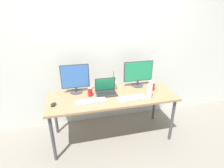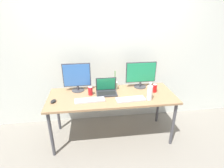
{
  "view_description": "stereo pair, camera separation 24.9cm",
  "coord_description": "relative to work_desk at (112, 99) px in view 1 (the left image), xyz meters",
  "views": [
    {
      "loc": [
        -0.54,
        -2.22,
        1.91
      ],
      "look_at": [
        0.0,
        0.0,
        0.92
      ],
      "focal_mm": 28.0,
      "sensor_mm": 36.0,
      "label": 1
    },
    {
      "loc": [
        -0.3,
        -2.27,
        1.91
      ],
      "look_at": [
        0.0,
        0.0,
        0.92
      ],
      "focal_mm": 28.0,
      "sensor_mm": 36.0,
      "label": 2
    }
  ],
  "objects": [
    {
      "name": "bamboo_vase",
      "position": [
        0.07,
        0.21,
        0.13
      ],
      "size": [
        0.08,
        0.08,
        0.3
      ],
      "color": "#B2D1B7",
      "rests_on": "work_desk"
    },
    {
      "name": "water_bottle",
      "position": [
        0.5,
        -0.2,
        0.18
      ],
      "size": [
        0.07,
        0.07,
        0.26
      ],
      "color": "silver",
      "rests_on": "work_desk"
    },
    {
      "name": "laptop_silver",
      "position": [
        -0.07,
        0.08,
        0.12
      ],
      "size": [
        0.3,
        0.22,
        0.23
      ],
      "color": "#2D2D33",
      "rests_on": "work_desk"
    },
    {
      "name": "ground_plane",
      "position": [
        0.0,
        0.0,
        -0.68
      ],
      "size": [
        16.0,
        16.0,
        0.0
      ],
      "primitive_type": "plane",
      "color": "gray"
    },
    {
      "name": "wall_back",
      "position": [
        0.0,
        0.59,
        0.62
      ],
      "size": [
        7.0,
        0.08,
        2.6
      ],
      "primitive_type": "cube",
      "color": "silver",
      "rests_on": "ground"
    },
    {
      "name": "soda_can_near_keyboard",
      "position": [
        -0.31,
        0.06,
        0.12
      ],
      "size": [
        0.07,
        0.07,
        0.13
      ],
      "color": "red",
      "rests_on": "work_desk"
    },
    {
      "name": "monitor_left",
      "position": [
        -0.5,
        0.23,
        0.29
      ],
      "size": [
        0.42,
        0.19,
        0.44
      ],
      "color": "#38383D",
      "rests_on": "work_desk"
    },
    {
      "name": "keyboard_aux",
      "position": [
        0.24,
        -0.17,
        0.07
      ],
      "size": [
        0.42,
        0.17,
        0.02
      ],
      "primitive_type": "cube",
      "rotation": [
        0.0,
        0.0,
        0.06
      ],
      "color": "#B2B2B7",
      "rests_on": "work_desk"
    },
    {
      "name": "mouse_by_keyboard",
      "position": [
        -0.82,
        -0.1,
        0.08
      ],
      "size": [
        0.09,
        0.12,
        0.03
      ],
      "primitive_type": "ellipsoid",
      "rotation": [
        0.0,
        0.0,
        -0.37
      ],
      "color": "black",
      "rests_on": "work_desk"
    },
    {
      "name": "soda_can_by_laptop",
      "position": [
        0.66,
        0.03,
        0.12
      ],
      "size": [
        0.07,
        0.07,
        0.13
      ],
      "color": "red",
      "rests_on": "work_desk"
    },
    {
      "name": "work_desk",
      "position": [
        0.0,
        0.0,
        0.0
      ],
      "size": [
        1.85,
        0.71,
        0.74
      ],
      "color": "#424247",
      "rests_on": "ground"
    },
    {
      "name": "monitor_center",
      "position": [
        0.49,
        0.23,
        0.29
      ],
      "size": [
        0.48,
        0.19,
        0.42
      ],
      "color": "#38383D",
      "rests_on": "work_desk"
    },
    {
      "name": "keyboard_main",
      "position": [
        -0.33,
        -0.13,
        0.07
      ],
      "size": [
        0.42,
        0.16,
        0.02
      ],
      "primitive_type": "cube",
      "rotation": [
        0.0,
        0.0,
        0.07
      ],
      "color": "#B2B2B7",
      "rests_on": "work_desk"
    }
  ]
}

